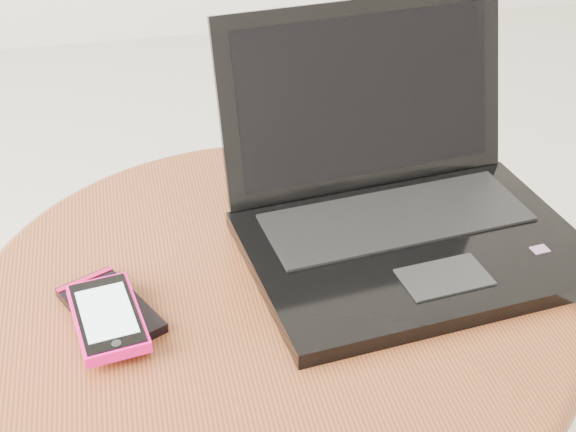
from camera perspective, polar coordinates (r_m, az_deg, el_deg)
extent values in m
cylinder|color=#5C2F15|center=(0.79, -1.05, -5.64)|extent=(0.56, 0.56, 0.03)
torus|color=#5C2F15|center=(0.79, -1.05, -5.64)|extent=(0.59, 0.59, 0.03)
cube|color=black|center=(0.83, 8.95, -2.33)|extent=(0.36, 0.27, 0.02)
cube|color=black|center=(0.86, 7.64, -0.09)|extent=(0.29, 0.13, 0.00)
cube|color=black|center=(0.78, 10.96, -4.23)|extent=(0.09, 0.06, 0.00)
cube|color=red|center=(0.84, 17.31, -2.26)|extent=(0.02, 0.01, 0.00)
cube|color=black|center=(0.88, 5.43, 8.42)|extent=(0.33, 0.10, 0.20)
cube|color=black|center=(0.88, 5.54, 8.38)|extent=(0.29, 0.08, 0.17)
cube|color=black|center=(0.77, -12.39, -6.46)|extent=(0.10, 0.12, 0.01)
cube|color=#BD0F45|center=(0.80, -14.11, -4.33)|extent=(0.05, 0.03, 0.00)
cube|color=#FF0D79|center=(0.74, -12.59, -6.98)|extent=(0.07, 0.11, 0.01)
cube|color=black|center=(0.74, -12.65, -6.63)|extent=(0.07, 0.11, 0.00)
cube|color=silver|center=(0.74, -12.66, -6.58)|extent=(0.05, 0.08, 0.00)
cylinder|color=black|center=(0.71, -11.98, -8.76)|extent=(0.01, 0.01, 0.00)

